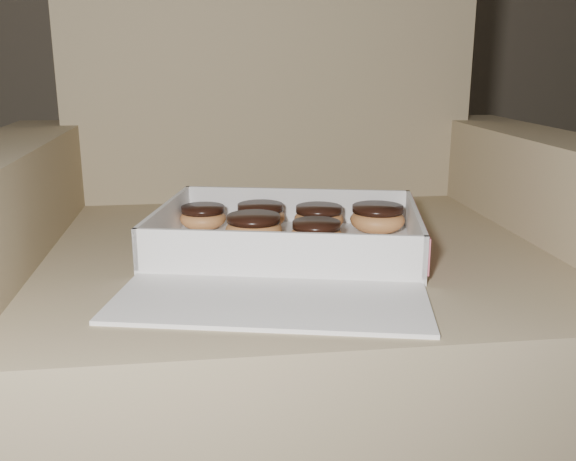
# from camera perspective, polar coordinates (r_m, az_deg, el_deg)

# --- Properties ---
(armchair) EXTENTS (0.94, 0.79, 0.98)m
(armchair) POSITION_cam_1_polar(r_m,az_deg,el_deg) (1.04, -0.02, -6.98)
(armchair) COLOR #907A5B
(armchair) RESTS_ON floor
(bakery_box) EXTENTS (0.44, 0.49, 0.06)m
(bakery_box) POSITION_cam_1_polar(r_m,az_deg,el_deg) (0.87, -0.05, -1.64)
(bakery_box) COLOR white
(bakery_box) RESTS_ON armchair
(donut_a) EXTENTS (0.07, 0.07, 0.04)m
(donut_a) POSITION_cam_1_polar(r_m,az_deg,el_deg) (0.97, 2.76, 1.16)
(donut_a) COLOR #E89951
(donut_a) RESTS_ON bakery_box
(donut_b) EXTENTS (0.08, 0.08, 0.04)m
(donut_b) POSITION_cam_1_polar(r_m,az_deg,el_deg) (0.97, 7.95, 1.11)
(donut_b) COLOR #E89951
(donut_b) RESTS_ON bakery_box
(donut_c) EXTENTS (0.07, 0.07, 0.04)m
(donut_c) POSITION_cam_1_polar(r_m,az_deg,el_deg) (0.88, 2.54, -0.25)
(donut_c) COLOR #E89951
(donut_c) RESTS_ON bakery_box
(donut_d) EXTENTS (0.08, 0.08, 0.04)m
(donut_d) POSITION_cam_1_polar(r_m,az_deg,el_deg) (0.98, -2.46, 1.36)
(donut_d) COLOR #E89951
(donut_d) RESTS_ON bakery_box
(donut_e) EXTENTS (0.08, 0.08, 0.04)m
(donut_e) POSITION_cam_1_polar(r_m,az_deg,el_deg) (0.90, -3.06, 0.22)
(donut_e) COLOR #E89951
(donut_e) RESTS_ON bakery_box
(donut_f) EXTENTS (0.07, 0.07, 0.04)m
(donut_f) POSITION_cam_1_polar(r_m,az_deg,el_deg) (0.99, -7.56, 1.23)
(donut_f) COLOR #E89951
(donut_f) RESTS_ON bakery_box
(crumb_a) EXTENTS (0.01, 0.01, 0.00)m
(crumb_a) POSITION_cam_1_polar(r_m,az_deg,el_deg) (0.89, 0.09, -1.30)
(crumb_a) COLOR black
(crumb_a) RESTS_ON bakery_box
(crumb_b) EXTENTS (0.01, 0.01, 0.00)m
(crumb_b) POSITION_cam_1_polar(r_m,az_deg,el_deg) (0.82, -9.72, -3.11)
(crumb_b) COLOR black
(crumb_b) RESTS_ON bakery_box
(crumb_c) EXTENTS (0.01, 0.01, 0.00)m
(crumb_c) POSITION_cam_1_polar(r_m,az_deg,el_deg) (0.86, 5.99, -1.95)
(crumb_c) COLOR black
(crumb_c) RESTS_ON bakery_box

